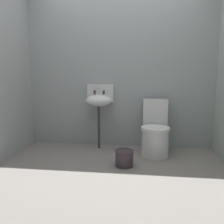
# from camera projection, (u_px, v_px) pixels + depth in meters

# --- Properties ---
(ground_plane) EXTENTS (3.30, 2.80, 0.08)m
(ground_plane) POSITION_uv_depth(u_px,v_px,m) (109.00, 180.00, 2.76)
(ground_plane) COLOR gray
(wall_back) EXTENTS (3.30, 0.10, 2.43)m
(wall_back) POSITION_uv_depth(u_px,v_px,m) (120.00, 70.00, 3.77)
(wall_back) COLOR #99A2A3
(wall_back) RESTS_ON ground
(toilet_near_wall) EXTENTS (0.41, 0.60, 0.78)m
(toilet_near_wall) POSITION_uv_depth(u_px,v_px,m) (155.00, 132.00, 3.46)
(toilet_near_wall) COLOR white
(toilet_near_wall) RESTS_ON ground
(sink) EXTENTS (0.42, 0.35, 0.99)m
(sink) POSITION_uv_depth(u_px,v_px,m) (99.00, 100.00, 3.68)
(sink) COLOR #3A2F34
(sink) RESTS_ON ground
(bucket) EXTENTS (0.24, 0.24, 0.20)m
(bucket) POSITION_uv_depth(u_px,v_px,m) (124.00, 158.00, 3.05)
(bucket) COLOR #3A2F34
(bucket) RESTS_ON ground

